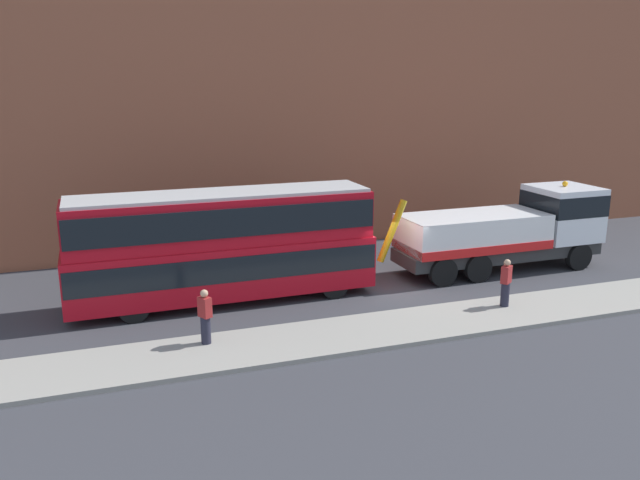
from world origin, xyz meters
name	(u,v)px	position (x,y,z in m)	size (l,w,h in m)	color
ground_plane	(387,286)	(0.00, 0.00, 0.00)	(120.00, 120.00, 0.00)	#38383D
near_kerb	(441,322)	(0.00, -4.20, 0.07)	(60.00, 2.80, 0.15)	gray
building_facade	(322,76)	(0.00, 7.63, 8.07)	(60.00, 1.50, 16.00)	#935138
recovery_tow_truck	(509,229)	(5.84, 0.47, 1.76)	(10.15, 2.71, 3.67)	#2D2D2D
double_decker_bus	(223,242)	(-6.36, 0.47, 2.23)	(11.07, 2.64, 4.06)	#B70C19
pedestrian_onlooker	(205,317)	(-7.72, -3.55, 0.99)	(0.42, 0.47, 1.71)	#232333
pedestrian_bystander	(506,283)	(2.78, -3.76, 0.99)	(0.48, 0.44, 1.71)	#232333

